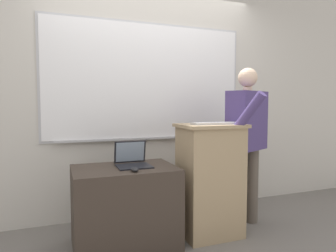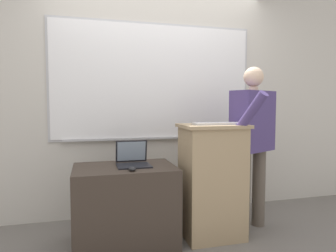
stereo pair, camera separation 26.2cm
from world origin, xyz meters
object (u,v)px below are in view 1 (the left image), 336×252
object	(u,v)px
person_presenter	(247,135)
computer_mouse_by_laptop	(135,169)
side_desk	(125,207)
wireless_keyboard	(216,123)
lectern_podium	(210,180)
laptop	(132,159)

from	to	relation	value
person_presenter	computer_mouse_by_laptop	distance (m)	1.26
side_desk	wireless_keyboard	xyz separation A→B (m)	(0.83, -0.10, 0.72)
lectern_podium	side_desk	world-z (taller)	lectern_podium
lectern_podium	computer_mouse_by_laptop	distance (m)	0.80
side_desk	wireless_keyboard	size ratio (longest dim) A/B	1.94
side_desk	computer_mouse_by_laptop	size ratio (longest dim) A/B	8.75
computer_mouse_by_laptop	laptop	bearing A→B (deg)	81.20
person_presenter	laptop	size ratio (longest dim) A/B	5.47
side_desk	person_presenter	distance (m)	1.39
lectern_podium	wireless_keyboard	bearing A→B (deg)	-66.86
side_desk	laptop	distance (m)	0.42
person_presenter	laptop	world-z (taller)	person_presenter
side_desk	laptop	bearing A→B (deg)	35.51
side_desk	laptop	world-z (taller)	laptop
side_desk	computer_mouse_by_laptop	world-z (taller)	computer_mouse_by_laptop
laptop	computer_mouse_by_laptop	xyz separation A→B (m)	(-0.04, -0.25, -0.04)
computer_mouse_by_laptop	person_presenter	bearing A→B (deg)	9.95
laptop	side_desk	bearing A→B (deg)	-144.49
side_desk	person_presenter	world-z (taller)	person_presenter
laptop	computer_mouse_by_laptop	distance (m)	0.25
person_presenter	wireless_keyboard	xyz separation A→B (m)	(-0.43, -0.12, 0.14)
side_desk	laptop	xyz separation A→B (m)	(0.08, 0.06, 0.41)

